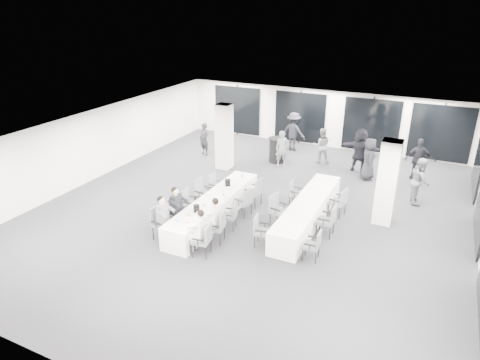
% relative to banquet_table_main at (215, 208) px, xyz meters
% --- Properties ---
extents(room, '(14.04, 16.04, 2.84)m').
position_rel_banquet_table_main_xyz_m(room, '(1.78, 2.28, 1.01)').
color(room, '#25252A').
rests_on(room, ground).
extents(column_left, '(0.60, 0.60, 2.80)m').
position_rel_banquet_table_main_xyz_m(column_left, '(-1.90, 4.36, 1.02)').
color(column_left, silver).
rests_on(column_left, floor).
extents(column_right, '(0.60, 0.60, 2.80)m').
position_rel_banquet_table_main_xyz_m(column_right, '(5.10, 2.16, 1.02)').
color(column_right, silver).
rests_on(column_right, floor).
extents(banquet_table_main, '(0.90, 5.00, 0.75)m').
position_rel_banquet_table_main_xyz_m(banquet_table_main, '(0.00, 0.00, 0.00)').
color(banquet_table_main, white).
rests_on(banquet_table_main, floor).
extents(banquet_table_side, '(0.90, 5.00, 0.75)m').
position_rel_banquet_table_main_xyz_m(banquet_table_side, '(2.87, 1.08, 0.00)').
color(banquet_table_side, white).
rests_on(banquet_table_side, floor).
extents(cocktail_table, '(0.80, 0.80, 1.11)m').
position_rel_banquet_table_main_xyz_m(cocktail_table, '(-0.11, 6.02, 0.19)').
color(cocktail_table, black).
rests_on(cocktail_table, floor).
extents(chair_main_left_near, '(0.61, 0.65, 1.04)m').
position_rel_banquet_table_main_xyz_m(chair_main_left_near, '(-0.84, -1.86, 0.22)').
color(chair_main_left_near, '#515358').
rests_on(chair_main_left_near, floor).
extents(chair_main_left_second, '(0.60, 0.64, 1.02)m').
position_rel_banquet_table_main_xyz_m(chair_main_left_second, '(-0.84, -1.16, 0.21)').
color(chair_main_left_second, '#515358').
rests_on(chair_main_left_second, floor).
extents(chair_main_left_mid, '(0.52, 0.57, 0.97)m').
position_rel_banquet_table_main_xyz_m(chair_main_left_mid, '(-0.83, -0.26, 0.18)').
color(chair_main_left_mid, '#515358').
rests_on(chair_main_left_mid, floor).
extents(chair_main_left_fourth, '(0.57, 0.61, 1.02)m').
position_rel_banquet_table_main_xyz_m(chair_main_left_fourth, '(-0.84, 0.60, 0.21)').
color(chair_main_left_fourth, '#515358').
rests_on(chair_main_left_fourth, floor).
extents(chair_main_left_far, '(0.52, 0.55, 0.87)m').
position_rel_banquet_table_main_xyz_m(chair_main_left_far, '(-0.82, 1.51, 0.12)').
color(chair_main_left_far, '#515358').
rests_on(chair_main_left_far, floor).
extents(chair_main_right_near, '(0.56, 0.60, 0.98)m').
position_rel_banquet_table_main_xyz_m(chair_main_right_near, '(0.83, -2.13, 0.18)').
color(chair_main_right_near, '#515358').
rests_on(chair_main_right_near, floor).
extents(chair_main_right_second, '(0.59, 0.63, 1.01)m').
position_rel_banquet_table_main_xyz_m(chair_main_right_second, '(0.84, -1.29, 0.20)').
color(chair_main_right_second, '#515358').
rests_on(chair_main_right_second, floor).
extents(chair_main_right_mid, '(0.54, 0.57, 0.91)m').
position_rel_banquet_table_main_xyz_m(chair_main_right_mid, '(0.83, -0.41, 0.14)').
color(chair_main_right_mid, '#515358').
rests_on(chair_main_right_mid, floor).
extents(chair_main_right_fourth, '(0.59, 0.62, 0.98)m').
position_rel_banquet_table_main_xyz_m(chair_main_right_fourth, '(0.83, 0.62, 0.19)').
color(chair_main_right_fourth, '#515358').
rests_on(chair_main_right_fourth, floor).
extents(chair_main_right_far, '(0.58, 0.62, 1.03)m').
position_rel_banquet_table_main_xyz_m(chair_main_right_far, '(0.84, 1.44, 0.21)').
color(chair_main_right_far, '#515358').
rests_on(chair_main_right_far, floor).
extents(chair_side_left_near, '(0.55, 0.58, 0.94)m').
position_rel_banquet_table_main_xyz_m(chair_side_left_near, '(2.04, -0.92, 0.16)').
color(chair_side_left_near, '#515358').
rests_on(chair_side_left_near, floor).
extents(chair_side_left_mid, '(0.61, 0.65, 1.03)m').
position_rel_banquet_table_main_xyz_m(chair_side_left_mid, '(2.03, 0.50, 0.21)').
color(chair_side_left_mid, '#515358').
rests_on(chair_side_left_mid, floor).
extents(chair_side_left_far, '(0.45, 0.50, 0.88)m').
position_rel_banquet_table_main_xyz_m(chair_side_left_far, '(2.04, 2.17, 0.13)').
color(chair_side_left_far, '#515358').
rests_on(chair_side_left_far, floor).
extents(chair_side_right_near, '(0.47, 0.52, 0.89)m').
position_rel_banquet_table_main_xyz_m(chair_side_right_near, '(3.70, -0.98, 0.13)').
color(chair_side_right_near, '#515358').
rests_on(chair_side_right_near, floor).
extents(chair_side_right_mid, '(0.51, 0.58, 1.02)m').
position_rel_banquet_table_main_xyz_m(chair_side_right_mid, '(3.71, 0.48, 0.20)').
color(chair_side_right_mid, '#515358').
rests_on(chair_side_right_mid, floor).
extents(chair_side_right_far, '(0.59, 0.62, 0.99)m').
position_rel_banquet_table_main_xyz_m(chair_side_right_far, '(3.71, 1.97, 0.19)').
color(chair_side_right_far, '#515358').
rests_on(chair_side_right_far, floor).
extents(seated_guest_a, '(0.50, 0.38, 1.44)m').
position_rel_banquet_table_main_xyz_m(seated_guest_a, '(-0.67, -1.87, 0.44)').
color(seated_guest_a, slate).
rests_on(seated_guest_a, floor).
extents(seated_guest_b, '(0.50, 0.38, 1.44)m').
position_rel_banquet_table_main_xyz_m(seated_guest_b, '(-0.67, -1.14, 0.44)').
color(seated_guest_b, black).
rests_on(seated_guest_b, floor).
extents(seated_guest_c, '(0.50, 0.38, 1.44)m').
position_rel_banquet_table_main_xyz_m(seated_guest_c, '(0.67, -2.14, 0.44)').
color(seated_guest_c, silver).
rests_on(seated_guest_c, floor).
extents(seated_guest_d, '(0.50, 0.38, 1.44)m').
position_rel_banquet_table_main_xyz_m(seated_guest_d, '(0.67, -1.30, 0.44)').
color(seated_guest_d, silver).
rests_on(seated_guest_d, floor).
extents(standing_guest_a, '(0.82, 0.77, 1.78)m').
position_rel_banquet_table_main_xyz_m(standing_guest_a, '(0.27, 5.65, 0.51)').
color(standing_guest_a, slate).
rests_on(standing_guest_a, floor).
extents(standing_guest_b, '(1.00, 0.81, 1.80)m').
position_rel_banquet_table_main_xyz_m(standing_guest_b, '(1.70, 6.80, 0.52)').
color(standing_guest_b, slate).
rests_on(standing_guest_b, floor).
extents(standing_guest_c, '(1.46, 0.90, 2.12)m').
position_rel_banquet_table_main_xyz_m(standing_guest_c, '(0.00, 7.91, 0.68)').
color(standing_guest_c, black).
rests_on(standing_guest_c, floor).
extents(standing_guest_d, '(1.29, 0.95, 1.96)m').
position_rel_banquet_table_main_xyz_m(standing_guest_d, '(5.76, 6.52, 0.61)').
color(standing_guest_d, black).
rests_on(standing_guest_d, floor).
extents(standing_guest_e, '(0.80, 1.06, 1.95)m').
position_rel_banquet_table_main_xyz_m(standing_guest_e, '(3.95, 5.72, 0.60)').
color(standing_guest_e, black).
rests_on(standing_guest_e, floor).
extents(standing_guest_f, '(2.04, 1.01, 2.13)m').
position_rel_banquet_table_main_xyz_m(standing_guest_f, '(3.45, 6.46, 0.69)').
color(standing_guest_f, black).
rests_on(standing_guest_f, floor).
extents(standing_guest_g, '(0.78, 0.71, 1.74)m').
position_rel_banquet_table_main_xyz_m(standing_guest_g, '(-3.54, 5.45, 0.49)').
color(standing_guest_g, black).
rests_on(standing_guest_g, floor).
extents(standing_guest_h, '(0.74, 1.02, 1.91)m').
position_rel_banquet_table_main_xyz_m(standing_guest_h, '(5.99, 4.24, 0.58)').
color(standing_guest_h, slate).
rests_on(standing_guest_h, floor).
extents(ice_bucket_near, '(0.19, 0.19, 0.22)m').
position_rel_banquet_table_main_xyz_m(ice_bucket_near, '(-0.00, -1.12, 0.49)').
color(ice_bucket_near, black).
rests_on(ice_bucket_near, banquet_table_main).
extents(ice_bucket_far, '(0.20, 0.20, 0.23)m').
position_rel_banquet_table_main_xyz_m(ice_bucket_far, '(-0.06, 1.09, 0.49)').
color(ice_bucket_far, black).
rests_on(ice_bucket_far, banquet_table_main).
extents(water_bottle_a, '(0.06, 0.06, 0.20)m').
position_rel_banquet_table_main_xyz_m(water_bottle_a, '(-0.15, -1.98, 0.48)').
color(water_bottle_a, silver).
rests_on(water_bottle_a, banquet_table_main).
extents(water_bottle_b, '(0.07, 0.07, 0.21)m').
position_rel_banquet_table_main_xyz_m(water_bottle_b, '(0.22, 0.22, 0.48)').
color(water_bottle_b, silver).
rests_on(water_bottle_b, banquet_table_main).
extents(water_bottle_c, '(0.07, 0.07, 0.23)m').
position_rel_banquet_table_main_xyz_m(water_bottle_c, '(0.09, 1.94, 0.49)').
color(water_bottle_c, silver).
rests_on(water_bottle_c, banquet_table_main).
extents(plate_a, '(0.22, 0.22, 0.03)m').
position_rel_banquet_table_main_xyz_m(plate_a, '(-0.11, -1.44, 0.39)').
color(plate_a, white).
rests_on(plate_a, banquet_table_main).
extents(plate_b, '(0.21, 0.21, 0.03)m').
position_rel_banquet_table_main_xyz_m(plate_b, '(0.12, -1.87, 0.39)').
color(plate_b, white).
rests_on(plate_b, banquet_table_main).
extents(plate_c, '(0.19, 0.19, 0.03)m').
position_rel_banquet_table_main_xyz_m(plate_c, '(-0.00, -0.64, 0.39)').
color(plate_c, white).
rests_on(plate_c, banquet_table_main).
extents(wine_glass, '(0.07, 0.07, 0.17)m').
position_rel_banquet_table_main_xyz_m(wine_glass, '(0.12, -2.15, 0.50)').
color(wine_glass, silver).
rests_on(wine_glass, banquet_table_main).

